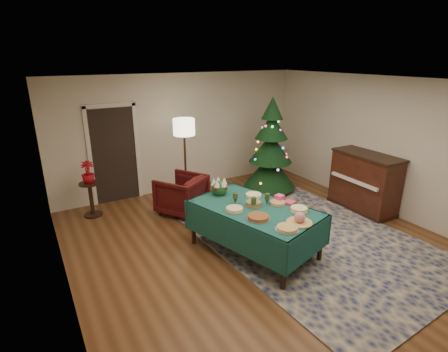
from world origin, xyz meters
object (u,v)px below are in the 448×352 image
potted_plant (88,177)px  armchair (182,193)px  gift_box (279,198)px  floor_lamp (184,132)px  buffet_table (255,217)px  piano (364,183)px  christmas_tree (271,150)px  side_table (91,200)px

potted_plant → armchair: bearing=-25.0°
gift_box → floor_lamp: 2.59m
buffet_table → gift_box: bearing=1.0°
buffet_table → piano: size_ratio=1.62×
gift_box → piano: (2.43, 0.25, -0.26)m
christmas_tree → piano: christmas_tree is taller
floor_lamp → christmas_tree: 2.11m
potted_plant → christmas_tree: (3.92, -0.68, 0.17)m
gift_box → armchair: gift_box is taller
armchair → christmas_tree: (2.29, 0.08, 0.56)m
side_table → floor_lamp: bearing=-9.9°
floor_lamp → potted_plant: bearing=170.1°
potted_plant → piano: (4.95, -2.50, -0.24)m
side_table → christmas_tree: (3.92, -0.68, 0.65)m
gift_box → christmas_tree: (1.40, 2.07, 0.15)m
piano → floor_lamp: bearing=144.4°
buffet_table → armchair: size_ratio=2.64×
armchair → piano: size_ratio=0.61×
floor_lamp → piano: bearing=-35.6°
armchair → buffet_table: bearing=68.9°
piano → buffet_table: bearing=-175.0°
side_table → potted_plant: potted_plant is taller
buffet_table → potted_plant: 3.42m
floor_lamp → side_table: bearing=170.1°
armchair → floor_lamp: floor_lamp is taller
gift_box → piano: size_ratio=0.09×
potted_plant → piano: piano is taller
potted_plant → christmas_tree: christmas_tree is taller
buffet_table → potted_plant: (-2.02, 2.76, 0.19)m
side_table → gift_box: bearing=-47.5°
buffet_table → potted_plant: bearing=126.3°
potted_plant → christmas_tree: 3.98m
side_table → piano: (4.95, -2.50, 0.24)m
floor_lamp → gift_box: bearing=-76.1°
side_table → piano: 5.55m
gift_box → floor_lamp: bearing=103.9°
floor_lamp → christmas_tree: (2.00, -0.34, -0.57)m
armchair → potted_plant: (-1.62, 0.76, 0.39)m
buffet_table → floor_lamp: size_ratio=1.24×
potted_plant → piano: bearing=-26.8°
piano → side_table: bearing=153.2°
floor_lamp → buffet_table: bearing=-87.5°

